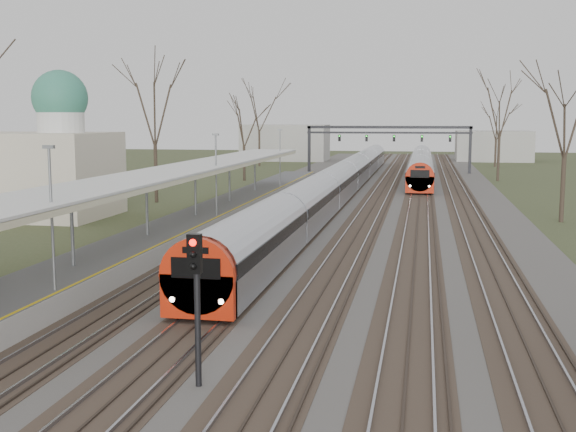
{
  "coord_description": "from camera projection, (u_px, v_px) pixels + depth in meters",
  "views": [
    {
      "loc": [
        4.83,
        -8.6,
        6.94
      ],
      "look_at": [
        -1.96,
        27.41,
        2.0
      ],
      "focal_mm": 45.0,
      "sensor_mm": 36.0,
      "label": 1
    }
  ],
  "objects": [
    {
      "name": "canopy",
      "position": [
        190.0,
        169.0,
        43.45
      ],
      "size": [
        4.1,
        50.0,
        3.11
      ],
      "color": "slate",
      "rests_on": "platform"
    },
    {
      "name": "dome_building",
      "position": [
        40.0,
        165.0,
        50.69
      ],
      "size": [
        10.0,
        8.0,
        10.3
      ],
      "color": "beige",
      "rests_on": "ground"
    },
    {
      "name": "tree_west_far",
      "position": [
        154.0,
        106.0,
        58.99
      ],
      "size": [
        5.5,
        5.5,
        11.33
      ],
      "color": "#2D231C",
      "rests_on": "ground"
    },
    {
      "name": "train_far",
      "position": [
        421.0,
        165.0,
        86.66
      ],
      "size": [
        2.62,
        45.21,
        3.05
      ],
      "color": "#B7BBC2",
      "rests_on": "ground"
    },
    {
      "name": "platform",
      "position": [
        212.0,
        216.0,
        48.3
      ],
      "size": [
        3.5,
        69.0,
        1.0
      ],
      "primitive_type": "cube",
      "color": "#9E9B93",
      "rests_on": "ground"
    },
    {
      "name": "track_bed",
      "position": [
        371.0,
        197.0,
        63.7
      ],
      "size": [
        24.0,
        160.0,
        0.22
      ],
      "color": "#474442",
      "rests_on": "ground"
    },
    {
      "name": "tree_east_far",
      "position": [
        566.0,
        114.0,
        47.55
      ],
      "size": [
        5.0,
        5.0,
        10.3
      ],
      "color": "#2D231C",
      "rests_on": "ground"
    },
    {
      "name": "signal_gantry",
      "position": [
        389.0,
        135.0,
        92.25
      ],
      "size": [
        21.0,
        0.59,
        6.08
      ],
      "color": "black",
      "rests_on": "ground"
    },
    {
      "name": "signal_post",
      "position": [
        196.0,
        287.0,
        18.2
      ],
      "size": [
        0.35,
        0.45,
        4.1
      ],
      "color": "black",
      "rests_on": "ground"
    },
    {
      "name": "train_near",
      "position": [
        344.0,
        178.0,
        67.63
      ],
      "size": [
        2.62,
        90.21,
        3.05
      ],
      "color": "#B7BBC2",
      "rests_on": "ground"
    }
  ]
}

